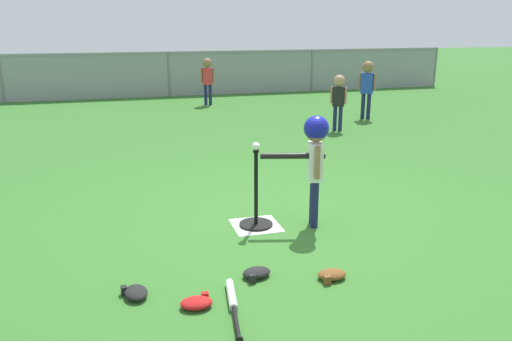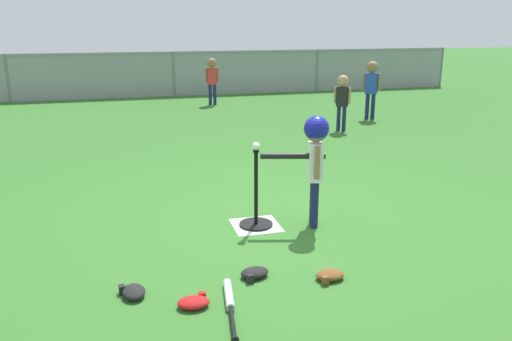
{
  "view_description": "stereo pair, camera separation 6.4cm",
  "coord_description": "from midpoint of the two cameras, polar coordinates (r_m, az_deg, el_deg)",
  "views": [
    {
      "loc": [
        -1.5,
        -4.45,
        1.87
      ],
      "look_at": [
        -0.25,
        -0.09,
        0.55
      ],
      "focal_mm": 35.8,
      "sensor_mm": 36.0,
      "label": 1
    },
    {
      "loc": [
        -1.43,
        -4.47,
        1.87
      ],
      "look_at": [
        -0.25,
        -0.09,
        0.55
      ],
      "focal_mm": 35.8,
      "sensor_mm": 36.0,
      "label": 2
    }
  ],
  "objects": [
    {
      "name": "fielder_deep_center",
      "position": [
        10.46,
        12.15,
        9.65
      ],
      "size": [
        0.28,
        0.25,
        1.15
      ],
      "color": "#191E4C",
      "rests_on": "ground_plane"
    },
    {
      "name": "baseball_on_tee",
      "position": [
        4.67,
        -0.39,
        2.73
      ],
      "size": [
        0.07,
        0.07,
        0.07
      ],
      "primitive_type": "sphere",
      "color": "white",
      "rests_on": "batting_tee"
    },
    {
      "name": "batting_tee",
      "position": [
        4.86,
        -0.38,
        -4.83
      ],
      "size": [
        0.32,
        0.32,
        0.74
      ],
      "color": "black",
      "rests_on": "ground_plane"
    },
    {
      "name": "glove_near_bats",
      "position": [
        3.81,
        -13.81,
        -13.1
      ],
      "size": [
        0.2,
        0.24,
        0.07
      ],
      "color": "black",
      "rests_on": "ground_plane"
    },
    {
      "name": "glove_by_plate",
      "position": [
        3.96,
        -0.44,
        -11.38
      ],
      "size": [
        0.24,
        0.2,
        0.07
      ],
      "color": "black",
      "rests_on": "ground_plane"
    },
    {
      "name": "outfield_fence",
      "position": [
        13.71,
        -9.86,
        10.74
      ],
      "size": [
        16.06,
        0.06,
        1.15
      ],
      "color": "slate",
      "rests_on": "ground_plane"
    },
    {
      "name": "batter_child",
      "position": [
        4.71,
        6.18,
        2.45
      ],
      "size": [
        0.62,
        0.3,
        1.06
      ],
      "color": "#191E4C",
      "rests_on": "ground_plane"
    },
    {
      "name": "fielder_near_left",
      "position": [
        12.07,
        -5.6,
        10.57
      ],
      "size": [
        0.32,
        0.21,
        1.08
      ],
      "color": "#191E4C",
      "rests_on": "ground_plane"
    },
    {
      "name": "spare_bat_silver",
      "position": [
        3.63,
        -3.17,
        -14.26
      ],
      "size": [
        0.16,
        0.73,
        0.06
      ],
      "color": "silver",
      "rests_on": "ground_plane"
    },
    {
      "name": "fielder_deep_right",
      "position": [
        9.19,
        9.02,
        8.32
      ],
      "size": [
        0.25,
        0.21,
        0.99
      ],
      "color": "#191E4C",
      "rests_on": "ground_plane"
    },
    {
      "name": "glove_outfield_drop",
      "position": [
        3.61,
        -7.16,
        -14.44
      ],
      "size": [
        0.23,
        0.18,
        0.07
      ],
      "color": "#B21919",
      "rests_on": "ground_plane"
    },
    {
      "name": "home_plate",
      "position": [
        4.91,
        -0.38,
        -6.13
      ],
      "size": [
        0.44,
        0.44,
        0.01
      ],
      "primitive_type": "cube",
      "color": "white",
      "rests_on": "ground_plane"
    },
    {
      "name": "ground_plane",
      "position": [
        5.05,
        2.14,
        -5.51
      ],
      "size": [
        60.0,
        60.0,
        0.0
      ],
      "primitive_type": "plane",
      "color": "#336B28"
    },
    {
      "name": "glove_tossed_aside",
      "position": [
        3.97,
        7.99,
        -11.45
      ],
      "size": [
        0.22,
        0.17,
        0.07
      ],
      "color": "brown",
      "rests_on": "ground_plane"
    }
  ]
}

